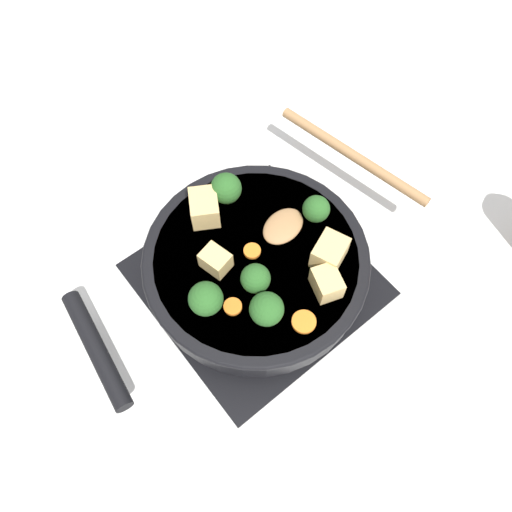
% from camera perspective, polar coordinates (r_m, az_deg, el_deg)
% --- Properties ---
extents(ground_plane, '(2.40, 2.40, 0.00)m').
position_cam_1_polar(ground_plane, '(0.76, 0.00, -2.75)').
color(ground_plane, silver).
extents(front_burner_grate, '(0.31, 0.31, 0.03)m').
position_cam_1_polar(front_burner_grate, '(0.75, 0.00, -2.37)').
color(front_burner_grate, black).
rests_on(front_burner_grate, ground_plane).
extents(skillet_pan, '(0.43, 0.32, 0.05)m').
position_cam_1_polar(skillet_pan, '(0.71, -0.17, -0.95)').
color(skillet_pan, black).
rests_on(skillet_pan, front_burner_grate).
extents(wooden_spoon, '(0.24, 0.27, 0.02)m').
position_cam_1_polar(wooden_spoon, '(0.76, 8.04, 8.35)').
color(wooden_spoon, '#A87A4C').
rests_on(wooden_spoon, skillet_pan).
extents(tofu_cube_center_large, '(0.04, 0.05, 0.03)m').
position_cam_1_polar(tofu_cube_center_large, '(0.66, 8.09, -3.08)').
color(tofu_cube_center_large, '#DBB770').
rests_on(tofu_cube_center_large, skillet_pan).
extents(tofu_cube_near_handle, '(0.04, 0.04, 0.03)m').
position_cam_1_polar(tofu_cube_near_handle, '(0.68, -4.64, -0.52)').
color(tofu_cube_near_handle, '#DBB770').
rests_on(tofu_cube_near_handle, skillet_pan).
extents(tofu_cube_east_chunk, '(0.06, 0.05, 0.04)m').
position_cam_1_polar(tofu_cube_east_chunk, '(0.68, 8.41, 0.39)').
color(tofu_cube_east_chunk, '#DBB770').
rests_on(tofu_cube_east_chunk, skillet_pan).
extents(tofu_cube_west_chunk, '(0.06, 0.06, 0.04)m').
position_cam_1_polar(tofu_cube_west_chunk, '(0.71, -5.91, 5.52)').
color(tofu_cube_west_chunk, '#DBB770').
rests_on(tofu_cube_west_chunk, skillet_pan).
extents(broccoli_floret_near_spoon, '(0.04, 0.04, 0.05)m').
position_cam_1_polar(broccoli_floret_near_spoon, '(0.63, 1.22, -6.09)').
color(broccoli_floret_near_spoon, '#709956').
rests_on(broccoli_floret_near_spoon, skillet_pan).
extents(broccoli_floret_center_top, '(0.05, 0.05, 0.05)m').
position_cam_1_polar(broccoli_floret_center_top, '(0.72, -3.44, 7.71)').
color(broccoli_floret_center_top, '#709956').
rests_on(broccoli_floret_center_top, skillet_pan).
extents(broccoli_floret_east_rim, '(0.04, 0.04, 0.05)m').
position_cam_1_polar(broccoli_floret_east_rim, '(0.65, -0.06, -2.60)').
color(broccoli_floret_east_rim, '#709956').
rests_on(broccoli_floret_east_rim, skillet_pan).
extents(broccoli_floret_west_rim, '(0.04, 0.04, 0.05)m').
position_cam_1_polar(broccoli_floret_west_rim, '(0.71, 6.89, 5.34)').
color(broccoli_floret_west_rim, '#709956').
rests_on(broccoli_floret_west_rim, skillet_pan).
extents(broccoli_floret_north_edge, '(0.05, 0.05, 0.05)m').
position_cam_1_polar(broccoli_floret_north_edge, '(0.64, -5.76, -4.90)').
color(broccoli_floret_north_edge, '#709956').
rests_on(broccoli_floret_north_edge, skillet_pan).
extents(carrot_slice_orange_thin, '(0.02, 0.02, 0.01)m').
position_cam_1_polar(carrot_slice_orange_thin, '(0.69, -0.70, 0.41)').
color(carrot_slice_orange_thin, orange).
rests_on(carrot_slice_orange_thin, skillet_pan).
extents(carrot_slice_near_center, '(0.03, 0.03, 0.01)m').
position_cam_1_polar(carrot_slice_near_center, '(0.65, 5.49, -7.50)').
color(carrot_slice_near_center, orange).
rests_on(carrot_slice_near_center, skillet_pan).
extents(carrot_slice_edge_slice, '(0.02, 0.02, 0.01)m').
position_cam_1_polar(carrot_slice_edge_slice, '(0.66, -2.67, -5.79)').
color(carrot_slice_edge_slice, orange).
rests_on(carrot_slice_edge_slice, skillet_pan).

